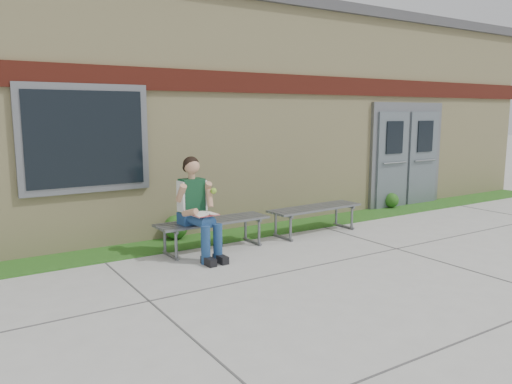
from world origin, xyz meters
TOP-DOWN VIEW (x-y plane):
  - ground at (0.00, 0.00)m, footprint 80.00×80.00m
  - grass_strip at (0.00, 2.60)m, footprint 16.00×0.80m
  - school_building at (-0.00, 5.99)m, footprint 16.20×6.22m
  - bench_left at (-1.40, 2.00)m, footprint 1.80×0.54m
  - bench_right at (0.60, 2.00)m, footprint 1.80×0.58m
  - girl at (-1.76, 1.78)m, footprint 0.55×0.90m
  - shrub_mid at (-1.65, 2.85)m, footprint 0.39×0.39m
  - shrub_east at (3.46, 2.85)m, footprint 0.32×0.32m

SIDE VIEW (x-z plane):
  - ground at x=0.00m, z-range 0.00..0.00m
  - grass_strip at x=0.00m, z-range 0.00..0.02m
  - shrub_east at x=3.46m, z-range 0.02..0.34m
  - shrub_mid at x=-1.65m, z-range 0.02..0.41m
  - bench_right at x=0.60m, z-range 0.13..0.59m
  - bench_left at x=-1.40m, z-range 0.13..0.59m
  - girl at x=-1.76m, z-range 0.02..1.48m
  - school_building at x=0.00m, z-range 0.00..4.20m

